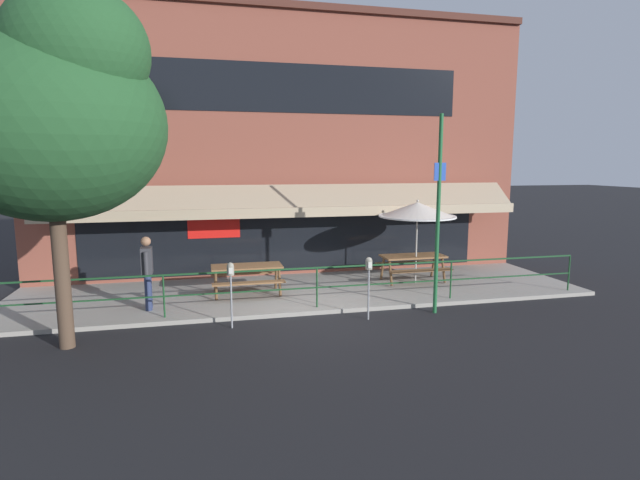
% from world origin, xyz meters
% --- Properties ---
extents(ground_plane, '(120.00, 120.00, 0.00)m').
position_xyz_m(ground_plane, '(0.00, 0.00, 0.00)').
color(ground_plane, black).
extents(patio_deck, '(15.00, 4.00, 0.10)m').
position_xyz_m(patio_deck, '(0.00, 2.00, 0.05)').
color(patio_deck, '#9E998E').
rests_on(patio_deck, ground).
extents(restaurant_building, '(15.00, 1.60, 8.03)m').
position_xyz_m(restaurant_building, '(-0.00, 4.23, 3.98)').
color(restaurant_building, brown).
rests_on(restaurant_building, ground).
extents(patio_railing, '(13.84, 0.04, 0.97)m').
position_xyz_m(patio_railing, '(0.00, 0.30, 0.80)').
color(patio_railing, '#194723').
rests_on(patio_railing, patio_deck).
extents(picnic_table_left, '(1.80, 1.42, 0.76)m').
position_xyz_m(picnic_table_left, '(-1.50, 1.85, 0.71)').
color(picnic_table_left, brown).
rests_on(picnic_table_left, patio_deck).
extents(picnic_table_centre, '(1.80, 1.42, 0.76)m').
position_xyz_m(picnic_table_centre, '(3.26, 2.21, 0.71)').
color(picnic_table_centre, brown).
rests_on(picnic_table_centre, patio_deck).
extents(patio_umbrella_centre, '(2.14, 2.14, 2.38)m').
position_xyz_m(patio_umbrella_centre, '(3.26, 2.01, 2.18)').
color(patio_umbrella_centre, '#B7B2A8').
rests_on(patio_umbrella_centre, patio_deck).
extents(pedestrian_walking, '(0.25, 0.62, 1.71)m').
position_xyz_m(pedestrian_walking, '(-3.85, 1.04, 1.06)').
color(pedestrian_walking, navy).
rests_on(pedestrian_walking, patio_deck).
extents(parking_meter_near, '(0.15, 0.16, 1.42)m').
position_xyz_m(parking_meter_near, '(-2.03, -0.48, 1.15)').
color(parking_meter_near, gray).
rests_on(parking_meter_near, ground).
extents(parking_meter_far, '(0.15, 0.16, 1.42)m').
position_xyz_m(parking_meter_far, '(0.97, -0.59, 1.15)').
color(parking_meter_far, gray).
rests_on(parking_meter_far, ground).
extents(street_sign_pole, '(0.28, 0.09, 4.55)m').
position_xyz_m(street_sign_pole, '(2.66, -0.45, 2.33)').
color(street_sign_pole, '#1E6033').
rests_on(street_sign_pole, ground).
extents(street_tree_curbside, '(4.04, 3.63, 6.45)m').
position_xyz_m(street_tree_curbside, '(-5.03, -0.98, 4.35)').
color(street_tree_curbside, brown).
rests_on(street_tree_curbside, ground).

